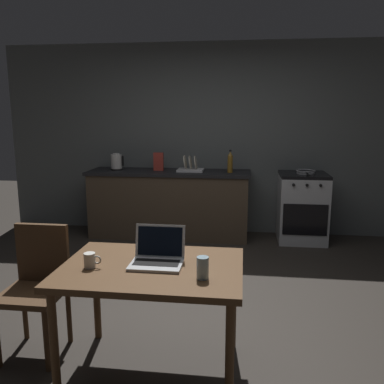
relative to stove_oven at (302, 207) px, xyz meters
name	(u,v)px	position (x,y,z in m)	size (l,w,h in m)	color
ground_plane	(189,305)	(-1.22, -2.01, -0.45)	(12.00, 12.00, 0.00)	#2D2823
back_wall	(233,140)	(-0.92, 0.35, 0.85)	(6.40, 0.10, 2.58)	#595F5F
kitchen_counter	(169,203)	(-1.75, 0.00, 0.00)	(2.16, 0.64, 0.89)	#4C3D2D
stove_oven	(302,207)	(0.00, 0.00, 0.00)	(0.60, 0.62, 0.89)	#B7BABF
dining_table	(152,277)	(-1.32, -2.93, 0.20)	(1.12, 0.79, 0.72)	brown
chair	(37,280)	(-2.17, -2.78, 0.06)	(0.40, 0.40, 0.88)	#4C331E
laptop	(157,257)	(-1.29, -2.90, 0.32)	(0.32, 0.27, 0.22)	silver
electric_kettle	(116,162)	(-2.47, 0.00, 0.55)	(0.18, 0.16, 0.23)	black
bottle	(230,162)	(-0.94, -0.05, 0.59)	(0.07, 0.07, 0.29)	#8C601E
frying_pan	(306,172)	(0.02, -0.03, 0.47)	(0.25, 0.42, 0.05)	gray
coffee_mug	(90,260)	(-1.69, -3.01, 0.32)	(0.11, 0.07, 0.09)	silver
drinking_glass	(203,268)	(-0.99, -3.09, 0.34)	(0.07, 0.07, 0.13)	#99B7C6
cereal_box	(159,162)	(-1.90, 0.02, 0.57)	(0.13, 0.05, 0.24)	#B2382D
dish_rack	(190,168)	(-1.47, 0.00, 0.49)	(0.34, 0.26, 0.21)	silver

